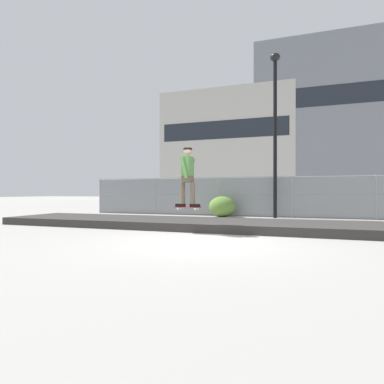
{
  "coord_description": "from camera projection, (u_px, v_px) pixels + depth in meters",
  "views": [
    {
      "loc": [
        2.24,
        -6.99,
        1.15
      ],
      "look_at": [
        -1.5,
        3.73,
        1.14
      ],
      "focal_mm": 30.35,
      "sensor_mm": 36.0,
      "label": 1
    }
  ],
  "objects": [
    {
      "name": "street_lamp",
      "position": [
        275.0,
        116.0,
        14.21
      ],
      "size": [
        0.44,
        0.44,
        7.24
      ],
      "color": "black",
      "rests_on": "ground_plane"
    },
    {
      "name": "skater",
      "position": [
        188.0,
        173.0,
        9.0
      ],
      "size": [
        0.73,
        0.6,
        1.66
      ],
      "color": "black",
      "rests_on": "skateboard"
    },
    {
      "name": "skateboard",
      "position": [
        188.0,
        208.0,
        9.0
      ],
      "size": [
        0.81,
        0.26,
        0.07
      ],
      "color": "#B22D2D"
    },
    {
      "name": "gravel_berm",
      "position": [
        229.0,
        225.0,
        10.06
      ],
      "size": [
        15.6,
        2.64,
        0.25
      ],
      "primitive_type": "cube",
      "color": "#33302D",
      "rests_on": "ground_plane"
    },
    {
      "name": "shrub_left",
      "position": [
        222.0,
        207.0,
        14.8
      ],
      "size": [
        1.22,
        1.0,
        0.94
      ],
      "color": "#567A33",
      "rests_on": "ground_plane"
    },
    {
      "name": "office_block",
      "position": [
        357.0,
        123.0,
        44.24
      ],
      "size": [
        26.28,
        11.92,
        21.03
      ],
      "color": "slate",
      "rests_on": "ground_plane"
    },
    {
      "name": "chain_fence",
      "position": [
        253.0,
        196.0,
        14.95
      ],
      "size": [
        16.73,
        0.06,
        1.85
      ],
      "color": "gray",
      "rests_on": "ground_plane"
    },
    {
      "name": "parked_car_near",
      "position": [
        197.0,
        197.0,
        18.98
      ],
      "size": [
        4.49,
        2.13,
        1.66
      ],
      "color": "#474C54",
      "rests_on": "ground_plane"
    },
    {
      "name": "library_building",
      "position": [
        235.0,
        150.0,
        51.64
      ],
      "size": [
        18.98,
        15.65,
        15.57
      ],
      "color": "#B2AFA8",
      "rests_on": "ground_plane"
    },
    {
      "name": "ground_plane",
      "position": [
        200.0,
        243.0,
        7.34
      ],
      "size": [
        120.0,
        120.0,
        0.0
      ],
      "primitive_type": "plane",
      "color": "gray"
    }
  ]
}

